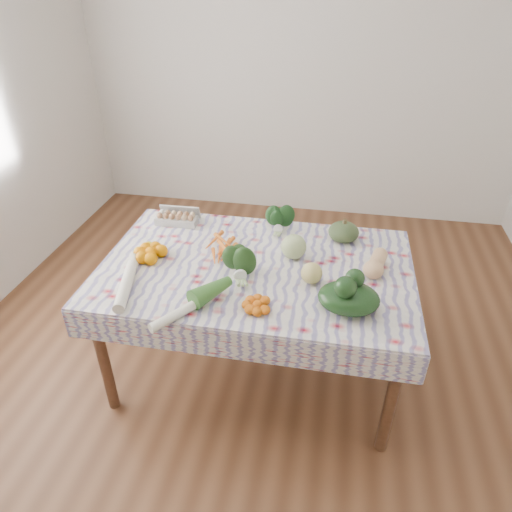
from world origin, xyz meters
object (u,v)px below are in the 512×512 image
at_px(dining_table, 256,278).
at_px(butternut_squash, 376,263).
at_px(egg_carton, 176,219).
at_px(kabocha_squash, 344,232).
at_px(grapefruit, 312,273).
at_px(cabbage, 294,247).

bearing_deg(dining_table, butternut_squash, 5.47).
relative_size(egg_carton, kabocha_squash, 1.45).
height_order(dining_table, grapefruit, grapefruit).
bearing_deg(egg_carton, butternut_squash, -15.02).
distance_m(dining_table, kabocha_squash, 0.59).
bearing_deg(dining_table, kabocha_squash, 37.67).
xyz_separation_m(dining_table, butternut_squash, (0.63, 0.06, 0.14)).
xyz_separation_m(kabocha_squash, grapefruit, (-0.15, -0.45, -0.00)).
relative_size(cabbage, grapefruit, 1.27).
distance_m(dining_table, cabbage, 0.27).
bearing_deg(grapefruit, cabbage, 118.28).
distance_m(dining_table, grapefruit, 0.35).
height_order(dining_table, egg_carton, egg_carton).
xyz_separation_m(butternut_squash, grapefruit, (-0.32, -0.16, 0.00)).
relative_size(dining_table, egg_carton, 6.26).
bearing_deg(butternut_squash, cabbage, -172.94).
xyz_separation_m(egg_carton, kabocha_squash, (1.02, -0.02, 0.02)).
bearing_deg(kabocha_squash, grapefruit, -108.24).
xyz_separation_m(cabbage, grapefruit, (0.12, -0.21, -0.01)).
bearing_deg(cabbage, egg_carton, 161.66).
relative_size(dining_table, butternut_squash, 7.04).
relative_size(egg_carton, cabbage, 1.85).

